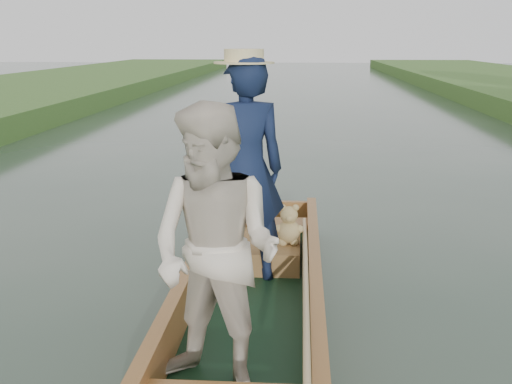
{
  "coord_description": "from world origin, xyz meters",
  "views": [
    {
      "loc": [
        0.38,
        -4.73,
        2.22
      ],
      "look_at": [
        0.0,
        0.6,
        0.95
      ],
      "focal_mm": 45.0,
      "sensor_mm": 36.0,
      "label": 1
    }
  ],
  "objects": [
    {
      "name": "ground",
      "position": [
        0.0,
        0.0,
        0.0
      ],
      "size": [
        120.0,
        120.0,
        0.0
      ],
      "primitive_type": "plane",
      "color": "#283D30",
      "rests_on": "ground"
    },
    {
      "name": "punt",
      "position": [
        -0.08,
        -0.12,
        0.73
      ],
      "size": [
        1.22,
        5.0,
        2.13
      ],
      "color": "black",
      "rests_on": "ground"
    }
  ]
}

